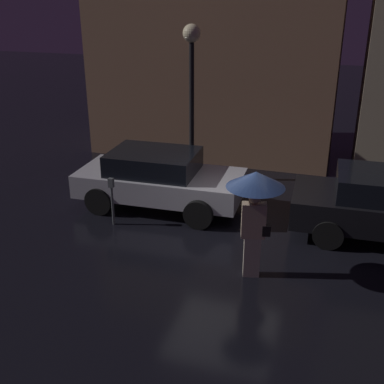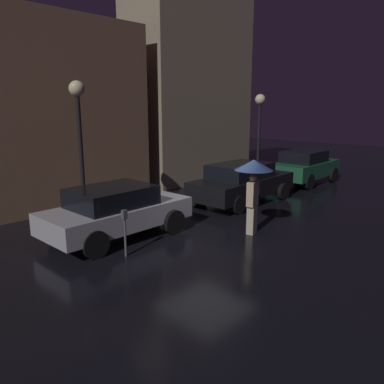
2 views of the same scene
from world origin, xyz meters
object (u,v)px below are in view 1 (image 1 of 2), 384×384
at_px(parked_car_silver, 159,178).
at_px(street_lamp_near, 192,67).
at_px(parking_meter, 112,196).
at_px(pedestrian_with_umbrella, 255,195).

relative_size(parked_car_silver, street_lamp_near, 0.96).
bearing_deg(parking_meter, street_lamp_near, 75.96).
height_order(pedestrian_with_umbrella, parking_meter, pedestrian_with_umbrella).
bearing_deg(parked_car_silver, parking_meter, -118.04).
height_order(pedestrian_with_umbrella, street_lamp_near, street_lamp_near).
relative_size(parked_car_silver, parking_meter, 3.58).
xyz_separation_m(parking_meter, street_lamp_near, (0.87, 3.49, 2.56)).
height_order(parking_meter, street_lamp_near, street_lamp_near).
bearing_deg(pedestrian_with_umbrella, street_lamp_near, -73.65).
distance_m(pedestrian_with_umbrella, parking_meter, 3.92).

